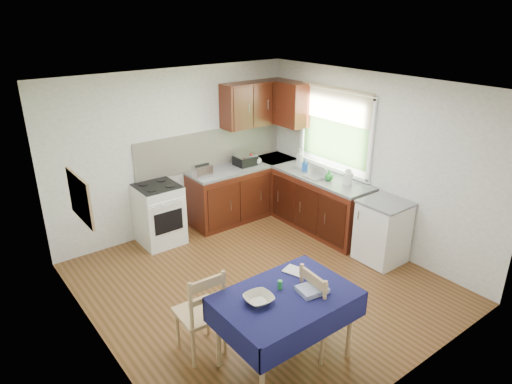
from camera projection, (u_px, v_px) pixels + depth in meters
floor at (260, 283)px, 5.87m from camera, size 4.20×4.20×0.00m
ceiling at (261, 87)px, 4.93m from camera, size 4.00×4.20×0.02m
wall_back at (176, 152)px, 6.95m from camera, size 4.00×0.02×2.50m
wall_front at (413, 269)px, 3.86m from camera, size 4.00×0.02×2.50m
wall_left at (93, 243)px, 4.28m from camera, size 0.02×4.20×2.50m
wall_right at (371, 161)px, 6.53m from camera, size 0.02×4.20×2.50m
base_cabinets at (279, 198)px, 7.40m from camera, size 1.90×2.30×0.86m
worktop_back at (244, 166)px, 7.46m from camera, size 1.90×0.60×0.04m
worktop_right at (322, 177)px, 6.98m from camera, size 0.60×1.70×0.04m
worktop_corner at (274, 159)px, 7.82m from camera, size 0.60×0.60×0.04m
splashback at (213, 148)px, 7.32m from camera, size 2.70×0.02×0.60m
upper_cabinets at (267, 104)px, 7.36m from camera, size 1.20×0.85×0.70m
stove at (159, 214)px, 6.74m from camera, size 0.60×0.61×0.92m
window at (335, 125)px, 6.88m from camera, size 0.04×1.48×1.26m
fridge at (382, 231)px, 6.26m from camera, size 0.58×0.60×0.89m
corkboard at (80, 198)px, 4.38m from camera, size 0.04×0.62×0.47m
dining_table at (286, 304)px, 4.33m from camera, size 1.30×0.88×0.79m
chair_far at (202, 311)px, 4.50m from camera, size 0.46×0.46×0.98m
chair_near at (322, 308)px, 4.54m from camera, size 0.47×0.47×0.98m
toaster at (202, 171)px, 6.88m from camera, size 0.28×0.17×0.21m
sandwich_press at (245, 159)px, 7.43m from camera, size 0.33×0.28×0.19m
sauce_bottle at (251, 160)px, 7.37m from camera, size 0.05×0.05×0.21m
yellow_packet at (248, 156)px, 7.64m from camera, size 0.12×0.08×0.15m
dish_rack at (318, 175)px, 6.96m from camera, size 0.40×0.30×0.19m
kettle at (348, 177)px, 6.62m from camera, size 0.14×0.14×0.24m
cup at (257, 161)px, 7.48m from camera, size 0.16×0.16×0.10m
soap_bottle_a at (300, 159)px, 7.26m from camera, size 0.17×0.17×0.32m
soap_bottle_b at (305, 165)px, 7.15m from camera, size 0.13×0.13×0.20m
soap_bottle_c at (329, 176)px, 6.77m from camera, size 0.17×0.17×0.16m
plate_bowl at (259, 299)px, 4.17m from camera, size 0.29×0.29×0.06m
book at (291, 275)px, 4.60m from camera, size 0.23×0.27×0.02m
spice_jar at (280, 285)px, 4.36m from camera, size 0.05×0.05×0.09m
tea_towel at (312, 289)px, 4.33m from camera, size 0.30×0.25×0.05m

